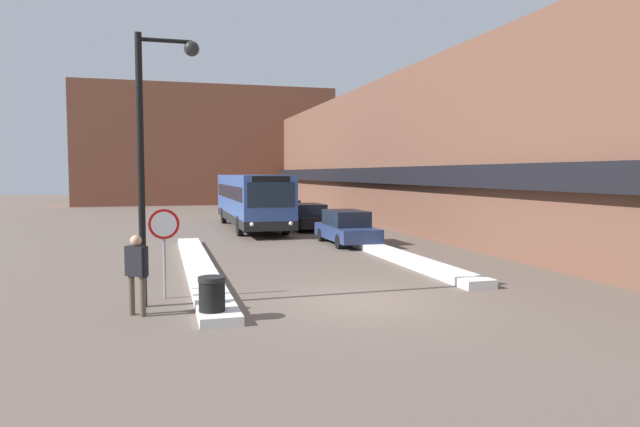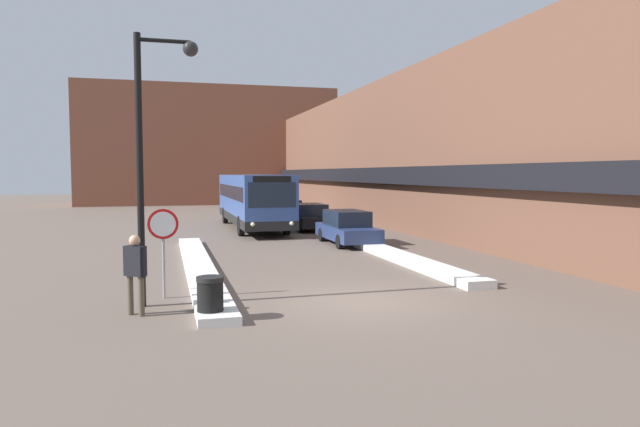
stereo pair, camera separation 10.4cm
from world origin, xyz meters
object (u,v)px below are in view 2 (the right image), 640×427
at_px(parked_car_front, 347,228).
at_px(parked_car_back, 286,210).
at_px(city_bus, 253,199).
at_px(street_lamp, 152,139).
at_px(trash_bin, 210,298).
at_px(stop_sign, 163,234).
at_px(parked_car_middle, 309,217).
at_px(pedestrian, 135,267).

bearing_deg(parked_car_front, parked_car_back, 90.00).
height_order(parked_car_front, parked_car_back, parked_car_front).
height_order(city_bus, street_lamp, street_lamp).
bearing_deg(trash_bin, stop_sign, 110.82).
xyz_separation_m(parked_car_front, stop_sign, (-7.90, -9.31, 0.90)).
distance_m(stop_sign, trash_bin, 2.93).
xyz_separation_m(parked_car_middle, street_lamp, (-8.11, -16.99, 3.23)).
bearing_deg(parked_car_back, stop_sign, -109.40).
height_order(parked_car_front, trash_bin, parked_car_front).
relative_size(parked_car_middle, trash_bin, 4.74).
relative_size(parked_car_back, trash_bin, 5.15).
distance_m(city_bus, trash_bin, 20.69).
xyz_separation_m(parked_car_front, parked_car_middle, (0.00, 6.89, -0.02)).
bearing_deg(parked_car_front, stop_sign, -130.33).
relative_size(parked_car_front, trash_bin, 4.76).
xyz_separation_m(stop_sign, street_lamp, (-0.21, -0.79, 2.31)).
height_order(parked_car_middle, pedestrian, pedestrian).
bearing_deg(stop_sign, city_bus, 74.45).
bearing_deg(street_lamp, parked_car_back, 70.75).
bearing_deg(parked_car_front, city_bus, 109.30).
bearing_deg(parked_car_back, city_bus, -122.34).
relative_size(parked_car_front, pedestrian, 2.51).
bearing_deg(stop_sign, trash_bin, -69.18).
distance_m(parked_car_front, street_lamp, 13.34).
height_order(parked_car_back, trash_bin, parked_car_back).
bearing_deg(street_lamp, trash_bin, -55.83).
distance_m(street_lamp, trash_bin, 4.05).
relative_size(stop_sign, pedestrian, 1.26).
bearing_deg(parked_car_back, pedestrian, -109.46).
xyz_separation_m(city_bus, street_lamp, (-5.15, -18.55, 2.28)).
bearing_deg(city_bus, trash_bin, -101.12).
height_order(stop_sign, street_lamp, street_lamp).
bearing_deg(trash_bin, parked_car_middle, 69.63).
xyz_separation_m(city_bus, pedestrian, (-5.55, -19.40, -0.59)).
bearing_deg(trash_bin, pedestrian, 150.87).
bearing_deg(pedestrian, trash_bin, 10.58).
bearing_deg(pedestrian, parked_car_front, 91.85).
xyz_separation_m(parked_car_front, pedestrian, (-8.51, -10.95, 0.34)).
bearing_deg(parked_car_middle, street_lamp, -115.53).
bearing_deg(parked_car_front, street_lamp, -128.78).
relative_size(pedestrian, trash_bin, 1.90).
distance_m(parked_car_back, stop_sign, 23.80).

